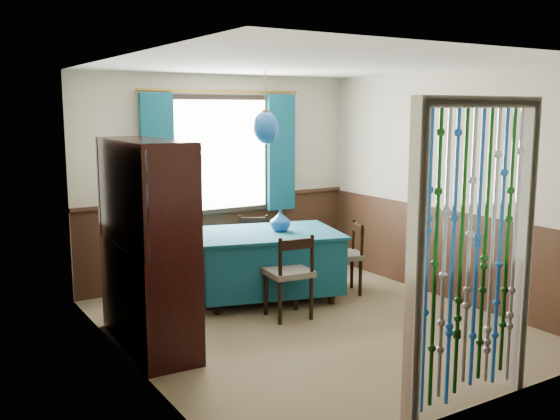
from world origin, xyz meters
TOP-DOWN VIEW (x-y plane):
  - floor at (0.00, 0.00)m, footprint 4.00×4.00m
  - ceiling at (0.00, 0.00)m, footprint 4.00×4.00m
  - wall_back at (0.00, 2.00)m, footprint 3.60×0.00m
  - wall_front at (0.00, -2.00)m, footprint 3.60×0.00m
  - wall_left at (-1.80, 0.00)m, footprint 0.00×4.00m
  - wall_right at (1.80, 0.00)m, footprint 0.00×4.00m
  - wainscot_back at (0.00, 1.99)m, footprint 3.60×0.00m
  - wainscot_front at (0.00, -1.99)m, footprint 3.60×0.00m
  - wainscot_left at (-1.79, 0.00)m, footprint 0.00×4.00m
  - wainscot_right at (1.79, 0.00)m, footprint 0.00×4.00m
  - window at (0.00, 1.95)m, footprint 1.32×0.12m
  - doorway at (0.00, -1.94)m, footprint 1.16×0.12m
  - dining_table at (0.06, 0.99)m, footprint 1.81×1.47m
  - chair_near at (-0.07, 0.30)m, footprint 0.47×0.45m
  - chair_far at (0.24, 1.61)m, footprint 0.54×0.54m
  - chair_left at (-0.78, 1.23)m, footprint 0.58×0.59m
  - chair_right at (0.95, 0.71)m, footprint 0.51×0.52m
  - sideboard at (-1.54, 0.35)m, footprint 0.54×1.42m
  - pendant_lamp at (0.06, 0.99)m, footprint 0.28×0.28m
  - vase_table at (0.22, 0.94)m, footprint 0.25×0.25m
  - bowl_shelf at (-1.48, 0.06)m, footprint 0.22×0.22m
  - vase_sideboard at (-1.48, 0.62)m, footprint 0.25×0.25m

SIDE VIEW (x-z plane):
  - floor at x=0.00m, z-range 0.00..0.00m
  - chair_far at x=0.24m, z-range 0.03..0.84m
  - dining_table at x=0.06m, z-range 0.06..0.82m
  - chair_right at x=0.95m, z-range 0.03..0.85m
  - chair_near at x=-0.07m, z-range 0.03..0.90m
  - wainscot_back at x=0.00m, z-range -1.30..2.30m
  - wainscot_front at x=0.00m, z-range -1.30..2.30m
  - wainscot_left at x=-1.79m, z-range -1.50..2.50m
  - wainscot_right at x=1.79m, z-range -1.50..2.50m
  - chair_left at x=-0.78m, z-range 0.03..0.97m
  - sideboard at x=-1.54m, z-range -0.29..1.55m
  - vase_table at x=0.22m, z-range 0.76..0.97m
  - vase_sideboard at x=-1.48m, z-range 0.92..1.12m
  - doorway at x=0.00m, z-range -0.04..2.14m
  - wall_back at x=0.00m, z-range -0.55..3.05m
  - wall_front at x=0.00m, z-range -0.55..3.05m
  - wall_left at x=-1.80m, z-range -0.75..3.25m
  - wall_right at x=1.80m, z-range -0.75..3.25m
  - bowl_shelf at x=-1.48m, z-range 1.25..1.31m
  - window at x=0.00m, z-range 0.84..2.26m
  - pendant_lamp at x=0.06m, z-range 1.51..2.29m
  - ceiling at x=0.00m, z-range 2.50..2.50m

